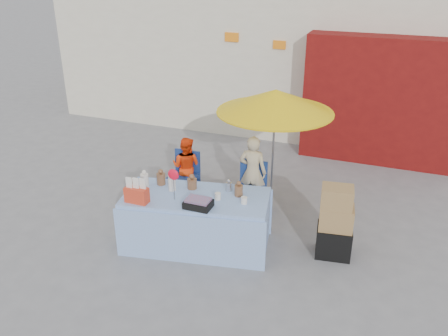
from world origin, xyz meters
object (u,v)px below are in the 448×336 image
at_px(market_table, 196,220).
at_px(chair_left, 184,185).
at_px(vendor_orange, 186,167).
at_px(box_stack, 335,224).
at_px(vendor_beige, 253,172).
at_px(chair_right, 250,197).
at_px(umbrella, 275,102).

distance_m(market_table, chair_left, 1.56).
relative_size(vendor_orange, box_stack, 1.00).
height_order(chair_left, vendor_beige, vendor_beige).
bearing_deg(chair_left, chair_right, -0.99).
distance_m(vendor_beige, umbrella, 1.28).
relative_size(vendor_orange, umbrella, 0.53).
distance_m(chair_right, umbrella, 1.69).
bearing_deg(market_table, chair_left, 111.63).
xyz_separation_m(chair_right, vendor_beige, (0.00, 0.13, 0.40)).
distance_m(chair_left, umbrella, 2.27).
bearing_deg(chair_left, box_stack, -17.44).
xyz_separation_m(chair_right, umbrella, (0.30, 0.28, 1.64)).
height_order(chair_right, umbrella, umbrella).
relative_size(chair_right, vendor_orange, 0.76).
height_order(chair_left, umbrella, umbrella).
relative_size(vendor_beige, umbrella, 0.63).
bearing_deg(umbrella, market_table, -114.24).
height_order(market_table, vendor_beige, same).
bearing_deg(chair_left, vendor_beige, 5.14).
xyz_separation_m(market_table, chair_left, (-0.84, 1.30, -0.17)).
xyz_separation_m(market_table, umbrella, (0.71, 1.59, 1.46)).
bearing_deg(chair_right, vendor_orange, 172.88).
bearing_deg(vendor_orange, chair_left, 88.90).
bearing_deg(market_table, umbrella, 54.74).
distance_m(market_table, box_stack, 2.03).
distance_m(vendor_orange, umbrella, 2.05).
height_order(market_table, vendor_orange, market_table).
bearing_deg(market_table, chair_right, 61.34).
relative_size(chair_left, vendor_beige, 0.65).
height_order(chair_left, box_stack, box_stack).
bearing_deg(vendor_beige, umbrella, -154.42).
bearing_deg(chair_right, vendor_beige, 88.90).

